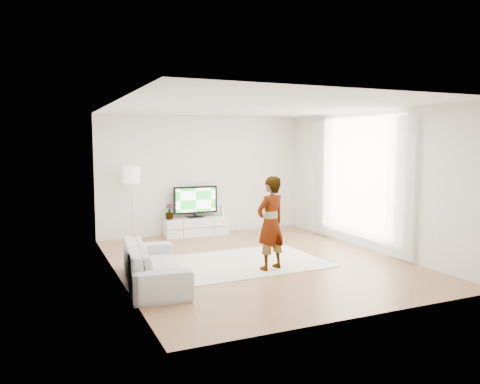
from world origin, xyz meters
name	(u,v)px	position (x,y,z in m)	size (l,w,h in m)	color
floor	(258,261)	(0.00, 0.00, 0.00)	(6.00, 6.00, 0.00)	#A7704B
ceiling	(258,107)	(0.00, 0.00, 2.80)	(6.00, 6.00, 0.00)	white
wall_left	(116,191)	(-2.50, 0.00, 1.40)	(0.02, 6.00, 2.80)	silver
wall_right	(369,181)	(2.50, 0.00, 1.40)	(0.02, 6.00, 2.80)	silver
wall_back	(203,175)	(0.00, 3.00, 1.40)	(5.00, 0.02, 2.80)	silver
wall_front	(366,206)	(0.00, -3.00, 1.40)	(5.00, 0.02, 2.80)	silver
window	(359,177)	(2.48, 0.30, 1.45)	(0.01, 2.60, 2.50)	white
curtain_near	(401,188)	(2.40, -1.00, 1.35)	(0.04, 0.70, 2.60)	white
curtain_far	(321,178)	(2.40, 1.60, 1.35)	(0.04, 0.70, 2.60)	white
media_console	(196,226)	(-0.26, 2.76, 0.21)	(1.49, 0.43, 0.42)	white
television	(196,201)	(-0.26, 2.79, 0.82)	(1.06, 0.21, 0.74)	black
game_console	(222,211)	(0.39, 2.76, 0.54)	(0.06, 0.18, 0.24)	white
potted_plant	(169,212)	(-0.90, 2.77, 0.60)	(0.20, 0.20, 0.36)	#3F7238
rug	(245,262)	(-0.25, 0.02, 0.01)	(2.77, 1.99, 0.01)	beige
player	(271,223)	(-0.05, -0.60, 0.81)	(0.58, 0.38, 1.59)	#334772
sofa	(154,264)	(-2.05, -0.56, 0.31)	(2.10, 0.82, 0.61)	silver
floor_lamp	(132,178)	(-1.75, 2.70, 1.39)	(0.37, 0.37, 1.65)	silver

